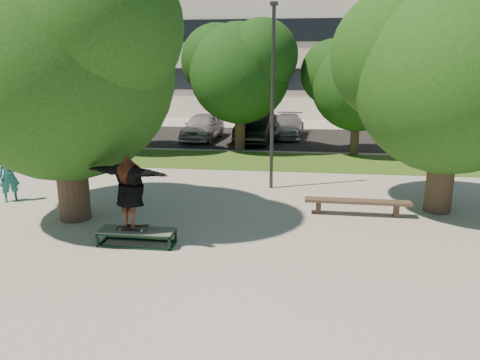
# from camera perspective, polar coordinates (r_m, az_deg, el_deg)

# --- Properties ---
(ground) EXTENTS (120.00, 120.00, 0.00)m
(ground) POSITION_cam_1_polar(r_m,az_deg,el_deg) (11.69, -2.73, -7.16)
(ground) COLOR gray
(ground) RESTS_ON ground
(grass_strip) EXTENTS (30.00, 4.00, 0.02)m
(grass_strip) POSITION_cam_1_polar(r_m,az_deg,el_deg) (20.68, 4.59, 2.31)
(grass_strip) COLOR #284C15
(grass_strip) RESTS_ON ground
(asphalt_strip) EXTENTS (40.00, 8.00, 0.01)m
(asphalt_strip) POSITION_cam_1_polar(r_m,az_deg,el_deg) (27.12, 3.17, 5.16)
(asphalt_strip) COLOR black
(asphalt_strip) RESTS_ON ground
(tree_left) EXTENTS (6.96, 5.95, 7.12)m
(tree_left) POSITION_cam_1_polar(r_m,az_deg,el_deg) (13.35, -21.12, 14.00)
(tree_left) COLOR #38281E
(tree_left) RESTS_ON ground
(tree_right) EXTENTS (6.24, 5.33, 6.51)m
(tree_right) POSITION_cam_1_polar(r_m,az_deg,el_deg) (14.36, 24.02, 12.37)
(tree_right) COLOR #38281E
(tree_right) RESTS_ON ground
(bg_tree_left) EXTENTS (5.28, 4.51, 5.77)m
(bg_tree_left) POSITION_cam_1_polar(r_m,az_deg,el_deg) (23.40, -14.33, 12.49)
(bg_tree_left) COLOR #38281E
(bg_tree_left) RESTS_ON ground
(bg_tree_mid) EXTENTS (5.76, 4.92, 6.24)m
(bg_tree_mid) POSITION_cam_1_polar(r_m,az_deg,el_deg) (22.99, -0.19, 13.60)
(bg_tree_mid) COLOR #38281E
(bg_tree_mid) RESTS_ON ground
(bg_tree_right) EXTENTS (5.04, 4.31, 5.43)m
(bg_tree_right) POSITION_cam_1_polar(r_m,az_deg,el_deg) (22.44, 14.03, 11.84)
(bg_tree_right) COLOR #38281E
(bg_tree_right) RESTS_ON ground
(lamppost) EXTENTS (0.25, 0.15, 6.11)m
(lamppost) POSITION_cam_1_polar(r_m,az_deg,el_deg) (15.78, 3.98, 10.15)
(lamppost) COLOR #2D2D30
(lamppost) RESTS_ON ground
(office_building) EXTENTS (30.00, 14.12, 16.00)m
(office_building) POSITION_cam_1_polar(r_m,az_deg,el_deg) (43.04, 2.19, 19.18)
(office_building) COLOR beige
(office_building) RESTS_ON ground
(grind_box) EXTENTS (1.80, 0.60, 0.38)m
(grind_box) POSITION_cam_1_polar(r_m,az_deg,el_deg) (11.52, -12.46, -6.83)
(grind_box) COLOR black
(grind_box) RESTS_ON ground
(skater_rig) EXTENTS (2.22, 1.09, 1.82)m
(skater_rig) POSITION_cam_1_polar(r_m,az_deg,el_deg) (11.20, -13.28, -1.36)
(skater_rig) COLOR white
(skater_rig) RESTS_ON grind_box
(bystander) EXTENTS (0.71, 0.70, 1.64)m
(bystander) POSITION_cam_1_polar(r_m,az_deg,el_deg) (16.21, -26.34, 0.47)
(bystander) COLOR #1A6566
(bystander) RESTS_ON ground
(bench) EXTENTS (2.96, 0.45, 0.45)m
(bench) POSITION_cam_1_polar(r_m,az_deg,el_deg) (13.70, 14.11, -2.68)
(bench) COLOR #453529
(bench) RESTS_ON ground
(car_silver_a) EXTENTS (2.06, 4.49, 1.49)m
(car_silver_a) POSITION_cam_1_polar(r_m,az_deg,el_deg) (26.51, -4.59, 6.55)
(car_silver_a) COLOR #BBBAC0
(car_silver_a) RESTS_ON asphalt_strip
(car_dark) EXTENTS (1.90, 4.95, 1.61)m
(car_dark) POSITION_cam_1_polar(r_m,az_deg,el_deg) (25.64, 1.83, 6.46)
(car_dark) COLOR black
(car_dark) RESTS_ON asphalt_strip
(car_grey) EXTENTS (2.57, 4.99, 1.35)m
(car_grey) POSITION_cam_1_polar(r_m,az_deg,el_deg) (27.20, 2.88, 6.61)
(car_grey) COLOR #515055
(car_grey) RESTS_ON asphalt_strip
(car_silver_b) EXTENTS (2.08, 4.56, 1.29)m
(car_silver_b) POSITION_cam_1_polar(r_m,az_deg,el_deg) (27.46, 5.75, 6.58)
(car_silver_b) COLOR #9D9DA1
(car_silver_b) RESTS_ON asphalt_strip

